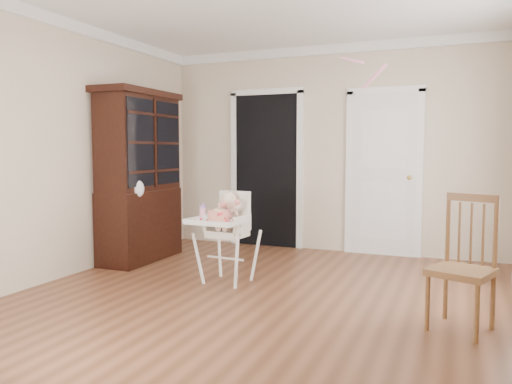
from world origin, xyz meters
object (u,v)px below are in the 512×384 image
at_px(sippy_cup, 203,211).
at_px(china_cabinet, 140,176).
at_px(dining_chair, 463,267).
at_px(high_chair, 227,226).
at_px(cake, 218,216).

distance_m(sippy_cup, china_cabinet, 1.38).
bearing_deg(sippy_cup, dining_chair, -10.76).
height_order(china_cabinet, dining_chair, china_cabinet).
bearing_deg(high_chair, sippy_cup, -156.60).
height_order(cake, sippy_cup, sippy_cup).
xyz_separation_m(cake, dining_chair, (2.19, -0.30, -0.24)).
relative_size(high_chair, sippy_cup, 5.58).
relative_size(high_chair, china_cabinet, 0.46).
xyz_separation_m(cake, china_cabinet, (-1.44, 0.77, 0.32)).
bearing_deg(high_chair, cake, -81.82).
relative_size(high_chair, cake, 3.89).
distance_m(cake, china_cabinet, 1.66).
xyz_separation_m(cake, sippy_cup, (-0.24, 0.16, 0.02)).
bearing_deg(dining_chair, sippy_cup, -171.30).
bearing_deg(china_cabinet, sippy_cup, -27.27).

